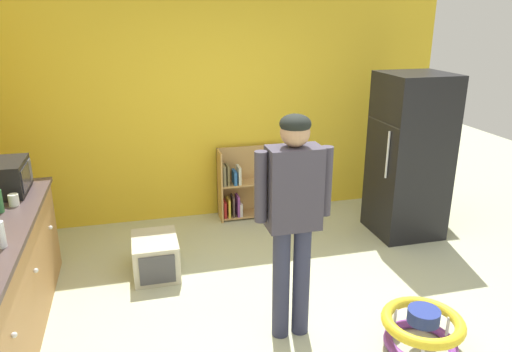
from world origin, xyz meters
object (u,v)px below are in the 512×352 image
baby_walker (422,329)px  pet_carrier (156,256)px  refrigerator (409,156)px  white_cup (14,200)px  microwave (4,177)px  bookshelf (246,187)px  standing_person (293,208)px

baby_walker → pet_carrier: 2.43m
refrigerator → pet_carrier: (-2.77, -0.26, -0.71)m
baby_walker → white_cup: (-2.92, 1.37, 0.79)m
baby_walker → microwave: (-3.05, 1.69, 0.88)m
refrigerator → baby_walker: refrigerator is taller
baby_walker → microwave: microwave is taller
bookshelf → pet_carrier: size_ratio=1.54×
bookshelf → pet_carrier: (-1.16, -1.15, -0.19)m
white_cup → microwave: bearing=111.1°
microwave → white_cup: microwave is taller
baby_walker → pet_carrier: (-1.84, 1.59, 0.02)m
standing_person → baby_walker: size_ratio=2.86×
bookshelf → baby_walker: (0.68, -2.74, -0.21)m
refrigerator → white_cup: size_ratio=18.74×
bookshelf → baby_walker: 2.83m
bookshelf → white_cup: size_ratio=8.95×
white_cup → refrigerator: bearing=7.2°
standing_person → microwave: size_ratio=3.60×
refrigerator → microwave: size_ratio=3.71×
refrigerator → white_cup: 3.88m
refrigerator → microwave: refrigerator is taller
bookshelf → standing_person: standing_person is taller
standing_person → pet_carrier: (-0.95, 1.18, -0.87)m
standing_person → microwave: (-2.16, 1.28, -0.01)m
microwave → baby_walker: bearing=-29.0°
baby_walker → white_cup: white_cup is taller
standing_person → white_cup: (-2.03, 0.96, -0.10)m
pet_carrier → microwave: bearing=175.4°
bookshelf → microwave: microwave is taller
pet_carrier → white_cup: white_cup is taller
standing_person → baby_walker: bearing=-24.8°
pet_carrier → white_cup: (-1.08, -0.23, 0.77)m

